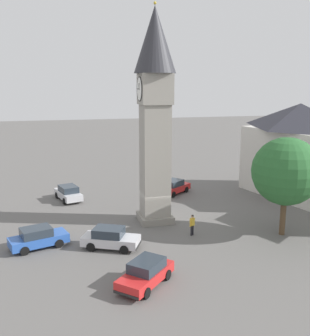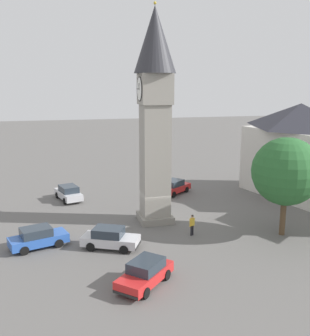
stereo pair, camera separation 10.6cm
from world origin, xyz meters
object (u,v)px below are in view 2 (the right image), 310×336
object	(u,v)px
car_silver_kerb	(38,237)
tree	(286,172)
building_shop_left	(298,150)
car_white_side	(174,187)
pedestrian	(192,223)
clock_tower	(155,99)
car_black_far	(69,193)
car_red_corner	(110,238)
car_blue_kerb	(145,273)

from	to	relation	value
car_silver_kerb	tree	world-z (taller)	tree
building_shop_left	tree	bearing A→B (deg)	142.50
car_white_side	building_shop_left	distance (m)	13.52
car_silver_kerb	pedestrian	xyz separation A→B (m)	(-0.46, -11.62, 0.25)
car_silver_kerb	tree	bearing A→B (deg)	-96.09
clock_tower	car_black_far	bearing A→B (deg)	41.08
car_silver_kerb	pedestrian	size ratio (longest dim) A/B	2.63
car_red_corner	tree	size ratio (longest dim) A/B	0.57
car_black_far	building_shop_left	size ratio (longest dim) A/B	0.35
car_red_corner	tree	distance (m)	14.21
tree	building_shop_left	distance (m)	12.01
pedestrian	car_blue_kerb	bearing A→B (deg)	142.07
car_blue_kerb	building_shop_left	size ratio (longest dim) A/B	0.33
car_silver_kerb	car_white_side	xyz separation A→B (m)	(11.33, -13.61, 0.00)
tree	building_shop_left	world-z (taller)	building_shop_left
tree	building_shop_left	xyz separation A→B (m)	(9.53, -7.31, -0.15)
car_red_corner	building_shop_left	distance (m)	23.03
clock_tower	car_white_side	xyz separation A→B (m)	(7.86, -4.02, -9.67)
clock_tower	car_red_corner	xyz separation A→B (m)	(-4.81, 4.53, -9.67)
car_red_corner	car_white_side	bearing A→B (deg)	-34.00
car_black_far	pedestrian	size ratio (longest dim) A/B	2.63
clock_tower	pedestrian	bearing A→B (deg)	-152.73
car_red_corner	car_white_side	distance (m)	15.28
car_white_side	building_shop_left	bearing A→B (deg)	-107.14
car_blue_kerb	car_silver_kerb	distance (m)	9.61
car_silver_kerb	car_white_side	world-z (taller)	same
tree	car_blue_kerb	bearing A→B (deg)	113.05
car_red_corner	car_black_far	distance (m)	13.21
clock_tower	car_silver_kerb	world-z (taller)	clock_tower
car_white_side	pedestrian	size ratio (longest dim) A/B	2.53
building_shop_left	pedestrian	bearing A→B (deg)	119.29
clock_tower	tree	bearing A→B (deg)	-121.26
car_blue_kerb	building_shop_left	bearing A→B (deg)	-52.96
clock_tower	building_shop_left	distance (m)	17.67
car_silver_kerb	building_shop_left	size ratio (longest dim) A/B	0.35
car_blue_kerb	building_shop_left	distance (m)	24.79
car_red_corner	building_shop_left	size ratio (longest dim) A/B	0.35
car_red_corner	tree	world-z (taller)	tree
clock_tower	building_shop_left	bearing A→B (deg)	-75.97
car_white_side	car_black_far	distance (m)	11.12
building_shop_left	car_silver_kerb	bearing A→B (deg)	106.25
car_white_side	clock_tower	bearing A→B (deg)	152.94
car_black_far	car_white_side	bearing A→B (deg)	-91.49
clock_tower	car_silver_kerb	bearing A→B (deg)	109.89
car_blue_kerb	building_shop_left	world-z (taller)	building_shop_left
pedestrian	car_black_far	bearing A→B (deg)	37.08
clock_tower	tree	distance (m)	11.79
car_silver_kerb	car_blue_kerb	bearing A→B (deg)	-138.28
car_blue_kerb	car_white_side	xyz separation A→B (m)	(18.50, -7.22, 0.00)
car_white_side	car_silver_kerb	bearing A→B (deg)	129.78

